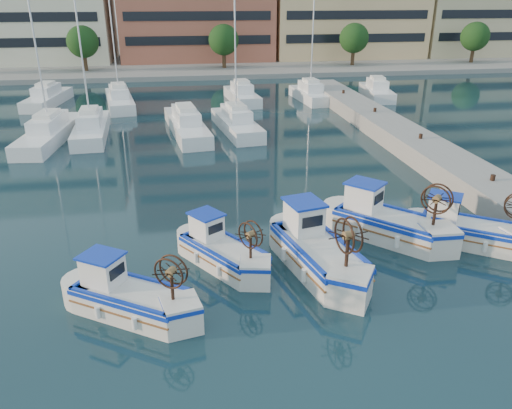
# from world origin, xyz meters

# --- Properties ---
(ground) EXTENTS (300.00, 300.00, 0.00)m
(ground) POSITION_xyz_m (0.00, 0.00, 0.00)
(ground) COLOR #1A3B43
(ground) RESTS_ON ground
(quay) EXTENTS (3.00, 60.00, 1.20)m
(quay) POSITION_xyz_m (13.00, 8.00, 0.60)
(quay) COLOR gray
(quay) RESTS_ON ground
(yacht_marina) EXTENTS (40.58, 22.83, 11.50)m
(yacht_marina) POSITION_xyz_m (-4.17, 27.21, 0.53)
(yacht_marina) COLOR white
(yacht_marina) RESTS_ON ground
(fishing_boat_a) EXTENTS (4.20, 3.53, 2.57)m
(fishing_boat_a) POSITION_xyz_m (-4.50, -1.03, 0.71)
(fishing_boat_a) COLOR silver
(fishing_boat_a) RESTS_ON ground
(fishing_boat_b) EXTENTS (3.43, 4.01, 2.46)m
(fishing_boat_b) POSITION_xyz_m (-1.15, 1.73, 0.68)
(fishing_boat_b) COLOR silver
(fishing_boat_b) RESTS_ON ground
(fishing_boat_c) EXTENTS (3.00, 5.07, 3.07)m
(fishing_boat_c) POSITION_xyz_m (2.44, 0.86, 0.85)
(fishing_boat_c) COLOR silver
(fishing_boat_c) RESTS_ON ground
(fishing_boat_d) EXTENTS (4.51, 4.62, 2.96)m
(fishing_boat_d) POSITION_xyz_m (6.13, 3.02, 0.82)
(fishing_boat_d) COLOR silver
(fishing_boat_d) RESTS_ON ground
(fishing_boat_e) EXTENTS (4.25, 3.68, 2.61)m
(fishing_boat_e) POSITION_xyz_m (9.28, 1.98, 0.72)
(fishing_boat_e) COLOR silver
(fishing_boat_e) RESTS_ON ground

